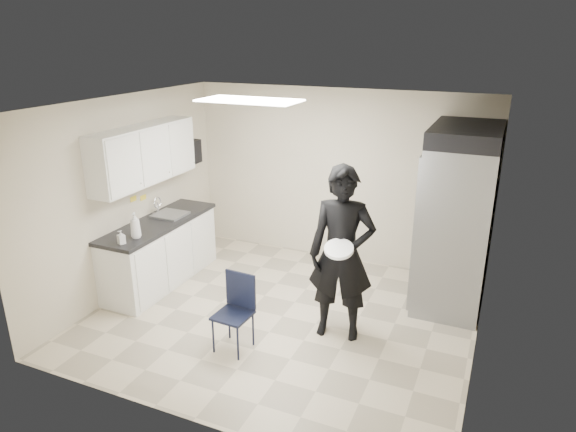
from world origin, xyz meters
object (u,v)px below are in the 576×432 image
at_px(commercial_fridge, 457,225).
at_px(man_tuxedo, 342,254).
at_px(folding_chair, 233,315).
at_px(lower_counter, 161,253).

relative_size(commercial_fridge, man_tuxedo, 1.04).
xyz_separation_m(commercial_fridge, folding_chair, (-2.05, -2.12, -0.63)).
relative_size(commercial_fridge, folding_chair, 2.50).
height_order(lower_counter, folding_chair, lower_counter).
height_order(folding_chair, man_tuxedo, man_tuxedo).
distance_m(commercial_fridge, folding_chair, 3.02).
height_order(commercial_fridge, folding_chair, commercial_fridge).
distance_m(lower_counter, man_tuxedo, 2.78).
bearing_deg(folding_chair, commercial_fridge, 49.60).
relative_size(lower_counter, man_tuxedo, 0.94).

